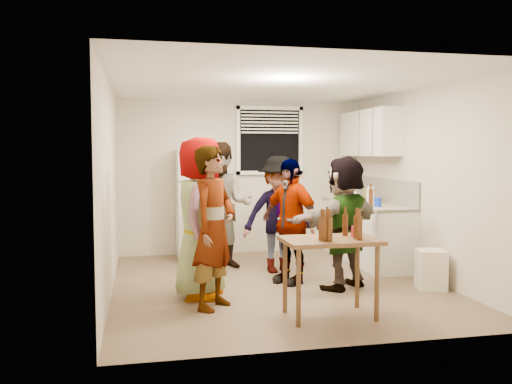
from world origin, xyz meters
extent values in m
cube|color=white|center=(-0.75, 1.88, 0.85)|extent=(0.70, 0.70, 1.70)
cube|color=white|center=(1.70, 1.15, 0.43)|extent=(0.60, 2.20, 0.86)
cube|color=beige|center=(1.70, 1.15, 0.88)|extent=(0.64, 2.22, 0.04)
cube|color=#BBB7AC|center=(1.99, 1.15, 1.08)|extent=(0.03, 2.20, 0.36)
cube|color=white|center=(1.83, 1.35, 1.95)|extent=(0.34, 1.60, 0.70)
cylinder|color=white|center=(1.68, 0.94, 0.90)|extent=(0.11, 0.11, 0.25)
cylinder|color=black|center=(1.75, 2.13, 0.90)|extent=(0.07, 0.07, 0.27)
cylinder|color=#47230C|center=(1.60, 0.76, 0.90)|extent=(0.06, 0.06, 0.23)
cylinder|color=#0F36D5|center=(1.58, 0.47, 0.90)|extent=(0.10, 0.10, 0.13)
cube|color=gold|center=(1.92, 1.62, 0.98)|extent=(0.02, 0.20, 0.16)
cube|color=white|center=(1.78, -0.62, 0.25)|extent=(0.40, 0.40, 0.48)
cylinder|color=#47230C|center=(0.41, -1.28, 0.80)|extent=(0.06, 0.06, 0.22)
cylinder|color=#BD2036|center=(0.49, -1.34, 0.80)|extent=(0.08, 0.08, 0.11)
imported|color=#959595|center=(-1.00, -0.39, 0.00)|extent=(2.02, 1.42, 0.58)
imported|color=#141933|center=(-0.90, -0.86, 0.00)|extent=(1.75, 1.56, 0.41)
imported|color=brown|center=(-0.50, 1.12, 0.00)|extent=(1.36, 1.98, 0.68)
imported|color=#434349|center=(0.21, 0.68, 0.00)|extent=(1.19, 1.70, 0.60)
imported|color=black|center=(0.19, 0.03, 0.00)|extent=(1.83, 1.61, 0.38)
imported|color=#F1A34D|center=(0.77, -0.35, 0.00)|extent=(2.12, 2.16, 0.48)
camera|label=1|loc=(-1.65, -6.50, 1.66)|focal=38.00mm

